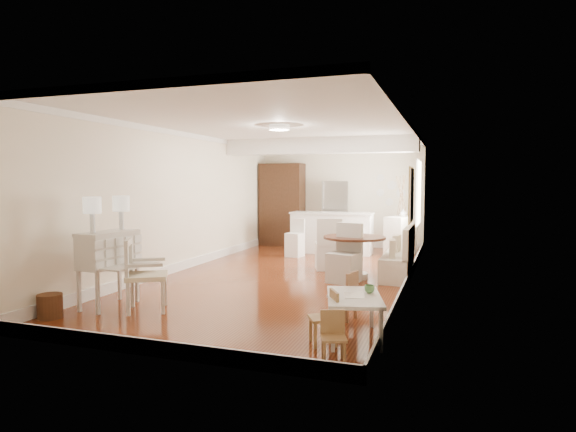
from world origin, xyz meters
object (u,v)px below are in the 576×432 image
Objects in this scene: dining_table at (354,257)px; sideboard at (401,236)px; kids_chair_b at (343,295)px; bar_stool_right at (354,235)px; pantry_cabinet at (282,205)px; secretary_bureau at (109,269)px; breakfast_counter at (332,233)px; slip_chair_near at (344,253)px; kids_chair_c at (334,337)px; fridge at (348,215)px; wicker_basket at (50,306)px; bar_stool_left at (295,238)px; kids_table at (354,317)px; gustavian_armchair at (147,275)px; kids_chair_a at (323,317)px; slip_chair_far at (328,243)px.

dining_table is 3.18m from sideboard.
kids_chair_b is at bearing -82.13° from dining_table.
bar_stool_right is (-0.53, 2.68, 0.12)m from dining_table.
pantry_cabinet reaches higher than dining_table.
kids_chair_b is at bearing -64.41° from pantry_cabinet.
secretary_bureau reaches higher than kids_chair_b.
secretary_bureau is 0.53× the size of breakfast_counter.
dining_table is 0.44m from slip_chair_near.
kids_chair_c is 8.37m from fridge.
wicker_basket is 0.35× the size of bar_stool_left.
pantry_cabinet is (-3.50, 7.43, 0.90)m from kids_table.
gustavian_armchair reaches higher than kids_chair_b.
breakfast_counter is 1.14m from fridge.
bar_stool_right is (1.76, 5.84, 0.00)m from gustavian_armchair.
sideboard is (3.38, -0.88, -0.67)m from pantry_cabinet.
wicker_basket is at bearing -107.49° from breakfast_counter.
kids_chair_b is (-0.00, 1.03, 0.02)m from kids_chair_a.
breakfast_counter is at bearing 136.01° from bar_stool_right.
breakfast_counter reaches higher than dining_table.
slip_chair_far reaches higher than bar_stool_right.
fridge is (-0.25, 3.23, 0.37)m from slip_chair_far.
dining_table is 0.64× the size of fridge.
bar_stool_right is 1.16m from sideboard.
fridge is (-0.94, 3.98, 0.51)m from dining_table.
sideboard reaches higher than dining_table.
kids_chair_a is (3.32, -0.57, -0.24)m from secretary_bureau.
kids_chair_c is 6.77m from bar_stool_left.
breakfast_counter is at bearing -154.54° from sideboard.
gustavian_armchair is 0.49× the size of breakfast_counter.
secretary_bureau is at bearing 64.57° from wicker_basket.
bar_stool_left is at bearing 114.42° from kids_table.
kids_table is 3.49m from dining_table.
gustavian_armchair is 3.18× the size of wicker_basket.
gustavian_armchair is at bearing -95.64° from sideboard.
gustavian_armchair is at bearing -100.76° from fridge.
fridge reaches higher than kids_chair_c.
slip_chair_far is 0.59× the size of fridge.
breakfast_counter is 2.05× the size of sideboard.
kids_chair_c is (0.23, -0.49, -0.05)m from kids_chair_a.
gustavian_armchair is 0.96× the size of slip_chair_near.
dining_table is 0.50× the size of pantry_cabinet.
fridge is (1.36, 7.14, 0.39)m from gustavian_armchair.
slip_chair_far is at bearing 107.89° from kids_table.
secretary_bureau reaches higher than kids_chair_a.
pantry_cabinet reaches higher than wicker_basket.
bar_stool_left reaches higher than wicker_basket.
secretary_bureau is 4.51m from slip_chair_far.
dining_table is 1.26× the size of bar_stool_left.
secretary_bureau is at bearing -91.29° from bar_stool_left.
dining_table is 1.13× the size of bar_stool_right.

